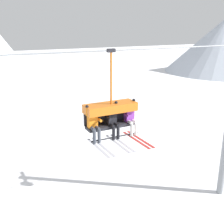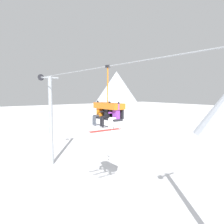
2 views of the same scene
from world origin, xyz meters
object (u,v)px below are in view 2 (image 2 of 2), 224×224
at_px(chairlift_chair, 109,108).
at_px(skier_purple, 114,115).
at_px(lift_tower_near, 51,118).
at_px(skier_orange, 98,113).
at_px(skier_black, 106,114).

distance_m(chairlift_chair, skier_purple, 0.82).
relative_size(lift_tower_near, skier_orange, 4.86).
relative_size(chairlift_chair, skier_purple, 1.79).
bearing_deg(lift_tower_near, skier_black, -5.16).
bearing_deg(skier_purple, chairlift_chair, 163.77).
xyz_separation_m(lift_tower_near, skier_purple, (10.94, -0.92, 1.29)).
xyz_separation_m(skier_orange, skier_black, (0.74, 0.00, 0.00)).
distance_m(lift_tower_near, skier_purple, 11.06).
distance_m(skier_black, skier_purple, 0.73).
relative_size(lift_tower_near, skier_black, 4.86).
distance_m(lift_tower_near, skier_orange, 9.61).
xyz_separation_m(skier_orange, skier_purple, (1.47, 0.00, 0.00)).
xyz_separation_m(chairlift_chair, skier_purple, (0.73, -0.21, -0.29)).
height_order(lift_tower_near, skier_orange, lift_tower_near).
bearing_deg(chairlift_chair, lift_tower_near, 176.03).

